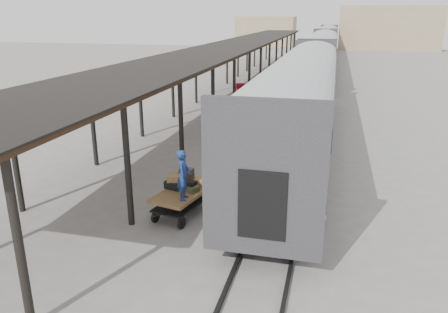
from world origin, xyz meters
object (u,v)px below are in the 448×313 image
baggage_cart (184,196)px  pedestrian (223,109)px  luggage_tug (241,92)px  porter (183,175)px

baggage_cart → pedestrian: (-2.08, 13.56, 0.11)m
luggage_tug → porter: (2.72, -21.88, 1.13)m
baggage_cart → luggage_tug: size_ratio=1.67×
baggage_cart → pedestrian: 13.72m
baggage_cart → luggage_tug: bearing=109.4°
luggage_tug → pedestrian: (0.39, -7.66, 0.21)m
pedestrian → porter: bearing=110.3°
baggage_cart → porter: (0.25, -0.65, 1.03)m
baggage_cart → porter: bearing=-56.2°
luggage_tug → porter: porter is taller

